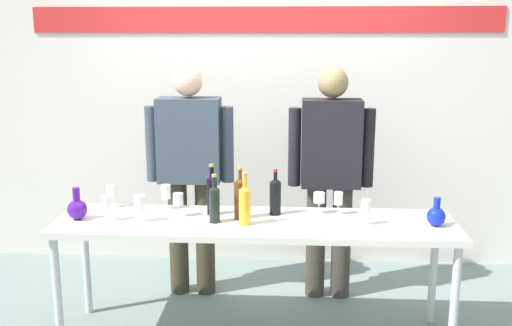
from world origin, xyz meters
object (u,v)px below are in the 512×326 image
(presenter_left, at_px, (190,167))
(wine_glass_left_3, at_px, (140,203))
(wine_bottle_2, at_px, (240,197))
(wine_glass_left_2, at_px, (166,192))
(presenter_right, at_px, (331,169))
(wine_glass_right_0, at_px, (366,207))
(wine_bottle_1, at_px, (245,203))
(wine_bottle_4, at_px, (214,202))
(display_table, at_px, (255,230))
(decanter_blue_left, at_px, (77,208))
(wine_glass_left_1, at_px, (111,192))
(decanter_blue_right, at_px, (436,216))
(wine_glass_left_0, at_px, (107,203))
(wine_bottle_0, at_px, (212,193))
(wine_glass_right_1, at_px, (338,199))
(wine_glass_right_2, at_px, (319,198))
(wine_bottle_3, at_px, (275,195))
(wine_glass_left_4, at_px, (178,200))

(presenter_left, bearing_deg, wine_glass_left_3, -105.88)
(wine_bottle_2, bearing_deg, wine_glass_left_2, 161.34)
(presenter_right, relative_size, wine_glass_right_0, 10.61)
(wine_bottle_1, xyz_separation_m, wine_glass_left_3, (-0.64, 0.02, -0.01))
(wine_bottle_4, bearing_deg, display_table, 9.38)
(decanter_blue_left, xyz_separation_m, wine_glass_left_1, (0.14, 0.26, 0.03))
(decanter_blue_right, height_order, wine_glass_left_3, decanter_blue_right)
(wine_glass_left_0, bearing_deg, decanter_blue_right, 0.54)
(wine_glass_left_0, relative_size, wine_glass_left_2, 0.98)
(wine_glass_left_1, height_order, wine_glass_right_0, wine_glass_right_0)
(wine_bottle_1, relative_size, wine_glass_right_0, 2.03)
(wine_glass_left_1, bearing_deg, wine_bottle_1, -18.39)
(display_table, distance_m, wine_glass_left_2, 0.66)
(display_table, bearing_deg, wine_bottle_0, 157.41)
(display_table, xyz_separation_m, wine_glass_left_0, (-0.90, -0.05, 0.18))
(decanter_blue_right, bearing_deg, wine_glass_right_1, 161.55)
(wine_bottle_2, bearing_deg, wine_bottle_0, 159.41)
(wine_bottle_0, height_order, wine_glass_right_2, wine_bottle_0)
(decanter_blue_right, distance_m, wine_glass_left_1, 2.07)
(decanter_blue_right, xyz_separation_m, wine_glass_right_1, (-0.57, 0.19, 0.04))
(display_table, bearing_deg, wine_glass_left_0, -176.89)
(wine_bottle_2, xyz_separation_m, wine_glass_right_2, (0.49, 0.13, -0.04))
(presenter_right, bearing_deg, wine_bottle_1, -128.63)
(wine_bottle_1, xyz_separation_m, wine_glass_right_2, (0.46, 0.24, -0.03))
(decanter_blue_right, relative_size, wine_bottle_0, 0.54)
(wine_glass_left_2, height_order, wine_glass_right_1, wine_glass_left_2)
(wine_bottle_4, relative_size, wine_glass_left_1, 2.05)
(wine_bottle_3, relative_size, wine_glass_left_4, 1.96)
(presenter_right, height_order, wine_glass_left_0, presenter_right)
(wine_glass_right_0, height_order, wine_glass_right_1, wine_glass_right_0)
(decanter_blue_right, xyz_separation_m, wine_bottle_4, (-1.33, -0.01, 0.06))
(wine_glass_right_0, bearing_deg, wine_glass_right_2, 142.01)
(wine_glass_left_2, bearing_deg, wine_glass_left_1, 177.64)
(wine_glass_left_1, relative_size, wine_glass_left_3, 0.89)
(presenter_right, relative_size, wine_bottle_1, 5.22)
(wine_glass_left_1, relative_size, wine_glass_right_2, 1.06)
(wine_glass_left_3, bearing_deg, wine_glass_left_2, 69.24)
(wine_bottle_2, height_order, wine_glass_right_2, wine_bottle_2)
(decanter_blue_right, bearing_deg, presenter_left, 157.62)
(wine_bottle_2, relative_size, wine_glass_right_2, 2.36)
(wine_bottle_1, bearing_deg, decanter_blue_right, 2.06)
(presenter_left, height_order, wine_glass_right_0, presenter_left)
(wine_bottle_3, bearing_deg, wine_bottle_4, -153.96)
(decanter_blue_left, xyz_separation_m, wine_bottle_3, (1.22, 0.17, 0.06))
(wine_glass_right_1, xyz_separation_m, wine_glass_right_2, (-0.12, 0.01, -0.00))
(decanter_blue_left, distance_m, wine_bottle_4, 0.86)
(wine_glass_left_0, bearing_deg, wine_glass_left_1, 101.92)
(display_table, height_order, wine_bottle_3, wine_bottle_3)
(wine_glass_left_2, relative_size, wine_glass_left_3, 0.98)
(wine_bottle_2, bearing_deg, wine_glass_left_4, 177.86)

